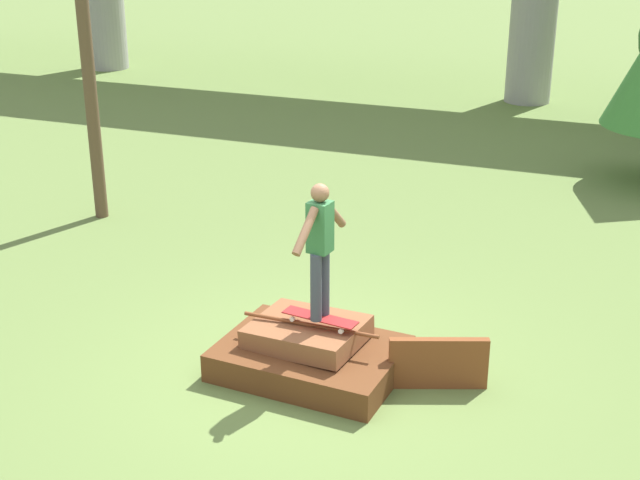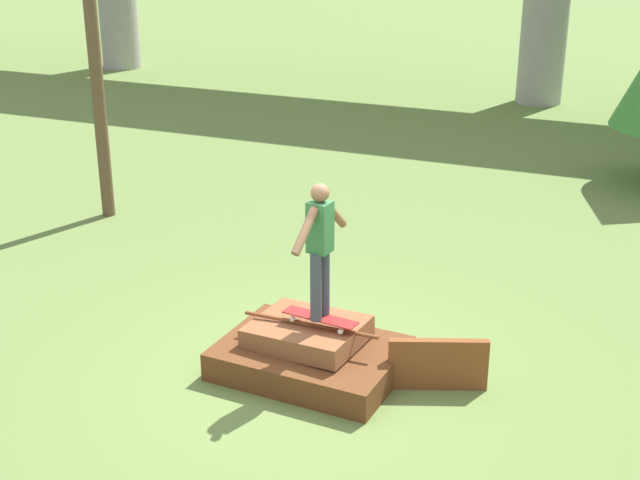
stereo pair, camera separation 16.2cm
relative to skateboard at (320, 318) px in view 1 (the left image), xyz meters
The scene contains 5 objects.
ground_plane 0.66m from the skateboard, behind, with size 80.00×80.00×0.00m, color olive.
scrap_pile 0.45m from the skateboard, behind, with size 1.98×1.49×0.58m.
scrap_plank_loose 1.32m from the skateboard, ahead, with size 0.99×0.46×0.56m.
skateboard is the anchor object (origin of this frame).
skater 0.85m from the skateboard, 128.66° to the right, with size 0.24×1.04×1.47m.
Camera 1 is at (3.19, -7.83, 4.85)m, focal length 50.00 mm.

